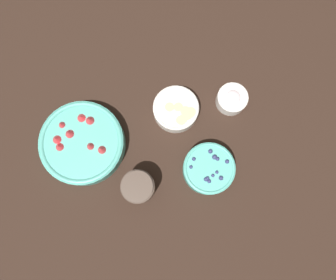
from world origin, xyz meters
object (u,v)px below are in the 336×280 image
object	(u,v)px
bowl_blueberries	(209,169)
bowl_cream	(232,99)
jar_chocolate	(139,187)
bowl_strawberries	(82,143)
bowl_bananas	(176,109)

from	to	relation	value
bowl_blueberries	bowl_cream	bearing A→B (deg)	84.74
bowl_blueberries	jar_chocolate	world-z (taller)	jar_chocolate
bowl_strawberries	bowl_blueberries	world-z (taller)	bowl_strawberries
jar_chocolate	bowl_cream	bearing A→B (deg)	58.14
bowl_bananas	bowl_blueberries	bearing A→B (deg)	-48.10
bowl_bananas	jar_chocolate	world-z (taller)	jar_chocolate
bowl_strawberries	jar_chocolate	xyz separation A→B (m)	(0.21, -0.09, 0.01)
bowl_blueberries	bowl_bananas	bearing A→B (deg)	131.90
bowl_strawberries	jar_chocolate	size ratio (longest dim) A/B	2.53
bowl_blueberries	bowl_cream	world-z (taller)	bowl_blueberries
bowl_bananas	jar_chocolate	size ratio (longest dim) A/B	1.41
bowl_strawberries	bowl_bananas	bearing A→B (deg)	35.00
bowl_blueberries	bowl_strawberries	bearing A→B (deg)	-177.16
bowl_strawberries	bowl_blueberries	bearing A→B (deg)	2.84
bowl_blueberries	bowl_bananas	xyz separation A→B (m)	(-0.14, 0.16, -0.01)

